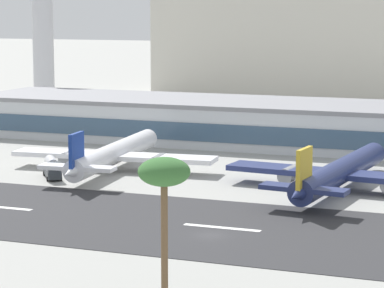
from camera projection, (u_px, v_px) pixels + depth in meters
ground_plane at (211, 236)px, 127.69m from camera, size 1400.00×1400.00×0.00m
runway_strip at (222, 228)px, 132.15m from camera, size 800.00×35.69×0.08m
runway_centreline_dash_3 at (0, 207)px, 145.69m from camera, size 12.00×1.20×0.01m
runway_centreline_dash_4 at (222, 228)px, 132.12m from camera, size 12.00×1.20×0.01m
terminal_building at (276, 123)px, 212.32m from camera, size 153.48×30.00×10.23m
control_tower at (42, 13)px, 281.06m from camera, size 13.84×13.84×49.95m
distant_hotel_block at (289, 47)px, 326.48m from camera, size 96.89×32.93×36.02m
airliner_navy_tail_gate_0 at (112, 155)px, 178.08m from camera, size 42.48×48.31×10.09m
airliner_gold_tail_gate_1 at (338, 173)px, 157.91m from camera, size 42.38×49.92×10.43m
service_fuel_truck_1 at (52, 168)px, 170.44m from camera, size 7.15×8.38×3.95m
palm_tree_0 at (164, 177)px, 94.80m from camera, size 5.64×5.64×16.68m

